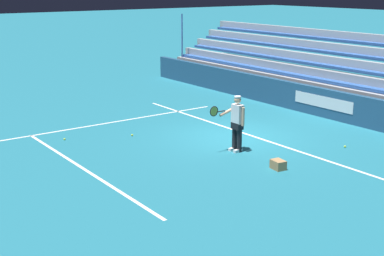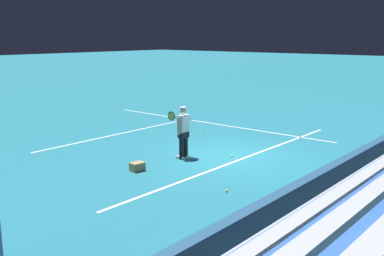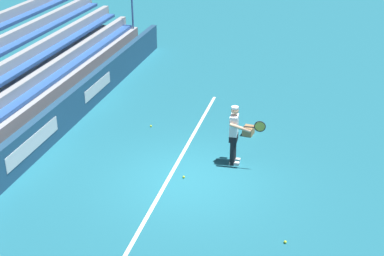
{
  "view_description": "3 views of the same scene",
  "coord_description": "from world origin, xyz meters",
  "px_view_note": "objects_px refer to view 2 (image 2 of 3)",
  "views": [
    {
      "loc": [
        -13.04,
        11.29,
        4.96
      ],
      "look_at": [
        -0.12,
        1.88,
        0.62
      ],
      "focal_mm": 50.0,
      "sensor_mm": 36.0,
      "label": 1
    },
    {
      "loc": [
        -12.0,
        -8.36,
        3.98
      ],
      "look_at": [
        -0.46,
        1.3,
        0.86
      ],
      "focal_mm": 42.0,
      "sensor_mm": 36.0,
      "label": 2
    },
    {
      "loc": [
        11.85,
        3.08,
        7.28
      ],
      "look_at": [
        -0.55,
        0.0,
        1.29
      ],
      "focal_mm": 50.0,
      "sensor_mm": 36.0,
      "label": 3
    }
  ],
  "objects_px": {
    "ball_box_cardboard": "(137,167)",
    "tennis_ball_far_left": "(205,133)",
    "tennis_ball_toward_net": "(181,124)",
    "tennis_ball_on_baseline": "(227,191)",
    "tennis_ball_midcourt": "(232,156)",
    "tennis_player": "(183,132)"
  },
  "relations": [
    {
      "from": "tennis_player",
      "to": "tennis_ball_toward_net",
      "type": "xyz_separation_m",
      "value": [
        4.21,
        3.76,
        -0.86
      ]
    },
    {
      "from": "tennis_ball_toward_net",
      "to": "tennis_ball_on_baseline",
      "type": "bearing_deg",
      "value": -131.25
    },
    {
      "from": "tennis_ball_toward_net",
      "to": "tennis_ball_midcourt",
      "type": "relative_size",
      "value": 1.0
    },
    {
      "from": "tennis_ball_toward_net",
      "to": "tennis_ball_far_left",
      "type": "relative_size",
      "value": 1.0
    },
    {
      "from": "tennis_ball_on_baseline",
      "to": "tennis_ball_toward_net",
      "type": "bearing_deg",
      "value": 48.75
    },
    {
      "from": "tennis_ball_midcourt",
      "to": "tennis_ball_toward_net",
      "type": "bearing_deg",
      "value": 58.07
    },
    {
      "from": "tennis_ball_midcourt",
      "to": "tennis_ball_on_baseline",
      "type": "relative_size",
      "value": 1.0
    },
    {
      "from": "ball_box_cardboard",
      "to": "tennis_ball_far_left",
      "type": "distance_m",
      "value": 5.5
    },
    {
      "from": "ball_box_cardboard",
      "to": "tennis_ball_on_baseline",
      "type": "xyz_separation_m",
      "value": [
        0.21,
        -3.13,
        -0.1
      ]
    },
    {
      "from": "tennis_ball_toward_net",
      "to": "tennis_ball_midcourt",
      "type": "height_order",
      "value": "same"
    },
    {
      "from": "tennis_player",
      "to": "tennis_ball_on_baseline",
      "type": "distance_m",
      "value": 3.57
    },
    {
      "from": "tennis_ball_far_left",
      "to": "tennis_ball_midcourt",
      "type": "xyz_separation_m",
      "value": [
        -2.18,
        -2.88,
        0.0
      ]
    },
    {
      "from": "tennis_ball_toward_net",
      "to": "tennis_player",
      "type": "bearing_deg",
      "value": -138.19
    },
    {
      "from": "tennis_ball_toward_net",
      "to": "tennis_ball_far_left",
      "type": "xyz_separation_m",
      "value": [
        -0.88,
        -2.03,
        0.0
      ]
    },
    {
      "from": "tennis_player",
      "to": "tennis_ball_midcourt",
      "type": "relative_size",
      "value": 25.98
    },
    {
      "from": "tennis_ball_on_baseline",
      "to": "tennis_ball_midcourt",
      "type": "bearing_deg",
      "value": 32.81
    },
    {
      "from": "tennis_ball_on_baseline",
      "to": "tennis_ball_far_left",
      "type": "bearing_deg",
      "value": 43.11
    },
    {
      "from": "tennis_ball_midcourt",
      "to": "tennis_ball_on_baseline",
      "type": "distance_m",
      "value": 3.42
    },
    {
      "from": "ball_box_cardboard",
      "to": "tennis_ball_far_left",
      "type": "relative_size",
      "value": 6.06
    },
    {
      "from": "ball_box_cardboard",
      "to": "tennis_ball_toward_net",
      "type": "relative_size",
      "value": 6.06
    },
    {
      "from": "tennis_ball_midcourt",
      "to": "ball_box_cardboard",
      "type": "bearing_deg",
      "value": 157.46
    },
    {
      "from": "tennis_ball_toward_net",
      "to": "ball_box_cardboard",
      "type": "bearing_deg",
      "value": -149.37
    }
  ]
}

